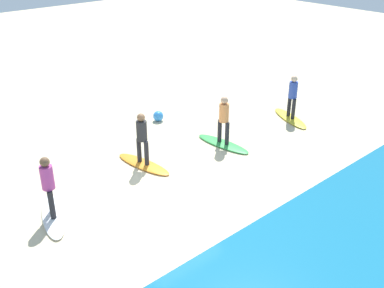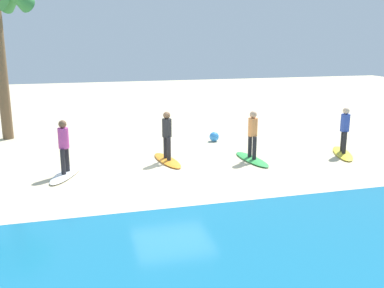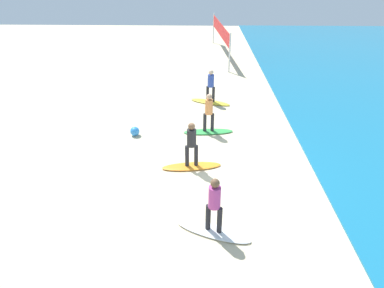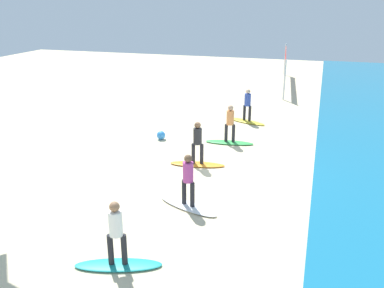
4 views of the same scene
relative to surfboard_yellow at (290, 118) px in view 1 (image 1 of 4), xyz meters
name	(u,v)px [view 1 (image 1 of 4)]	position (x,y,z in m)	size (l,w,h in m)	color
ground_plane	(166,183)	(6.46, 0.51, -0.04)	(60.00, 60.00, 0.00)	beige
surfboard_yellow	(290,118)	(0.00, 0.00, 0.00)	(2.10, 0.56, 0.09)	yellow
surfer_yellow	(293,94)	(0.00, 0.00, 0.99)	(0.32, 0.44, 1.64)	#232328
surfboard_green	(223,144)	(3.49, -0.14, 0.00)	(2.10, 0.56, 0.09)	green
surfer_green	(224,117)	(3.49, -0.14, 0.99)	(0.32, 0.46, 1.64)	#232328
surfboard_orange	(143,164)	(6.34, -0.76, 0.00)	(2.10, 0.56, 0.09)	orange
surfer_orange	(142,135)	(6.34, -0.76, 0.99)	(0.32, 0.46, 1.64)	#232328
surfboard_white	(53,216)	(9.68, -0.07, 0.00)	(2.10, 0.56, 0.09)	white
surfer_white	(48,182)	(9.68, -0.07, 0.99)	(0.32, 0.44, 1.64)	#232328
beach_ball	(158,116)	(3.86, -3.22, 0.15)	(0.39, 0.39, 0.39)	#338CE5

